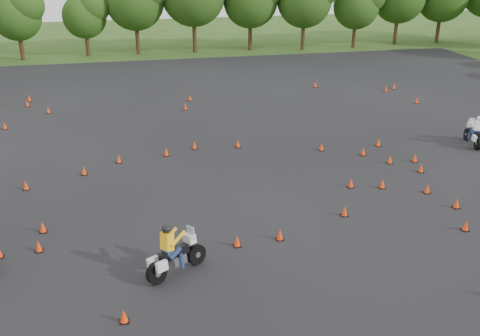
{
  "coord_description": "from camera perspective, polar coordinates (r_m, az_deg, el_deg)",
  "views": [
    {
      "loc": [
        -4.99,
        -19.14,
        11.17
      ],
      "look_at": [
        0.0,
        4.0,
        1.2
      ],
      "focal_mm": 40.0,
      "sensor_mm": 36.0,
      "label": 1
    }
  ],
  "objects": [
    {
      "name": "traffic_cones",
      "position": [
        28.28,
        -1.26,
        0.08
      ],
      "size": [
        35.95,
        33.1,
        0.45
      ],
      "color": "#FE3B0A",
      "rests_on": "asphalt_pad"
    },
    {
      "name": "asphalt_pad",
      "position": [
        27.96,
        -0.86,
        -0.7
      ],
      "size": [
        62.0,
        62.0,
        0.0
      ],
      "primitive_type": "plane",
      "color": "black",
      "rests_on": "ground"
    },
    {
      "name": "rider_white",
      "position": [
        34.75,
        23.66,
        3.74
      ],
      "size": [
        1.28,
        2.5,
        1.85
      ],
      "primitive_type": null,
      "rotation": [
        0.0,
        0.0,
        1.33
      ],
      "color": "white",
      "rests_on": "ground"
    },
    {
      "name": "rider_yellow",
      "position": [
        19.55,
        -6.73,
        -8.66
      ],
      "size": [
        2.62,
        2.04,
        2.0
      ],
      "primitive_type": null,
      "rotation": [
        0.0,
        0.0,
        0.56
      ],
      "color": "yellow",
      "rests_on": "ground"
    },
    {
      "name": "treeline",
      "position": [
        55.1,
        -4.18,
        15.95
      ],
      "size": [
        87.02,
        32.25,
        10.99
      ],
      "color": "#254513",
      "rests_on": "ground"
    },
    {
      "name": "ground",
      "position": [
        22.72,
        2.14,
        -6.63
      ],
      "size": [
        140.0,
        140.0,
        0.0
      ],
      "primitive_type": "plane",
      "color": "#2D5119",
      "rests_on": "ground"
    }
  ]
}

